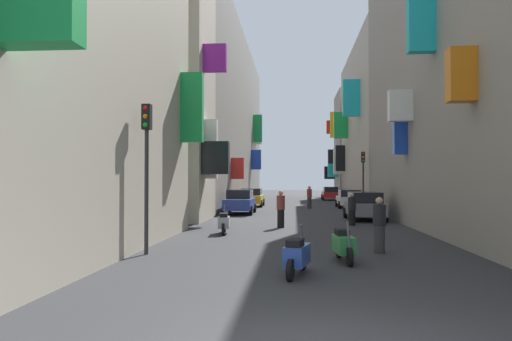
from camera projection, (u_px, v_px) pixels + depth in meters
ground_plane at (299, 210)px, 35.81m from camera, size 140.00×140.00×0.00m
building_left_mid_c at (155, 51)px, 27.03m from camera, size 7.40×5.00×18.68m
building_left_far at (216, 121)px, 48.01m from camera, size 7.07×37.12×15.94m
building_right_near at (497, 24)px, 20.05m from camera, size 7.05×29.30×17.16m
building_right_mid_a at (385, 126)px, 44.79m from camera, size 7.38×20.37×14.22m
building_right_far at (361, 145)px, 60.91m from camera, size 7.37×8.65×13.02m
parked_car_yellow at (252, 197)px, 40.42m from camera, size 1.99×4.19×1.48m
parked_car_grey at (364, 205)px, 26.66m from camera, size 1.99×4.16×1.53m
parked_car_red at (330, 193)px, 53.05m from camera, size 1.85×4.27×1.44m
parked_car_white at (349, 198)px, 38.32m from camera, size 1.92×4.23×1.41m
parked_car_blue at (240, 201)px, 31.71m from camera, size 1.88×4.31×1.55m
scooter_blue at (297, 255)px, 11.18m from camera, size 0.66×1.84×1.13m
scooter_green at (344, 244)px, 13.06m from camera, size 0.56×1.92×1.13m
scooter_silver at (224, 222)px, 19.86m from camera, size 0.54×1.78×1.13m
pedestrian_crossing at (379, 225)px, 14.66m from camera, size 0.42×0.42×1.67m
pedestrian_near_left at (281, 209)px, 22.37m from camera, size 0.54×0.54×1.70m
pedestrian_near_right at (352, 209)px, 23.54m from camera, size 0.50×0.50×1.56m
pedestrian_mid_street at (309, 197)px, 37.53m from camera, size 0.49×0.49×1.72m
traffic_light_near_corner at (147, 152)px, 14.40m from camera, size 0.26×0.34×4.42m
traffic_light_far_corner at (363, 171)px, 34.69m from camera, size 0.26×0.34×4.18m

